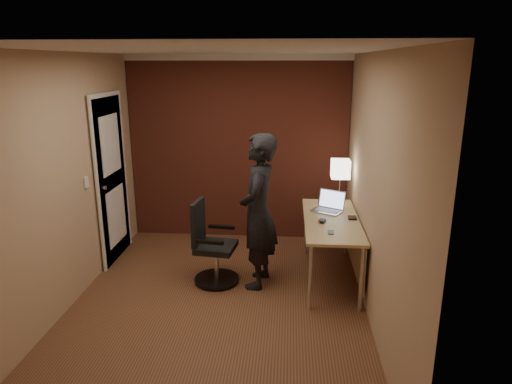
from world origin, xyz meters
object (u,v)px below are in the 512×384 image
desk (338,230)px  phone (331,232)px  person (258,212)px  office_chair (211,248)px  mouse (322,221)px  laptop (329,205)px  desk_lamp (340,169)px  wallet (352,218)px

desk → phone: size_ratio=13.04×
person → desk: bearing=108.1°
office_chair → person: (0.53, -0.01, 0.44)m
mouse → phone: size_ratio=0.87×
laptop → office_chair: 1.45m
mouse → office_chair: (-1.22, -0.03, -0.34)m
person → desk_lamp: bearing=137.6°
desk → phone: bearing=-105.1°
desk_lamp → laptop: desk_lamp is taller
laptop → phone: (-0.04, -0.73, -0.06)m
desk → laptop: laptop is taller
phone → desk: bearing=78.6°
laptop → wallet: bearing=-49.9°
mouse → phone: (0.07, -0.31, -0.01)m
phone → laptop: bearing=90.5°
laptop → wallet: size_ratio=3.78×
mouse → office_chair: size_ratio=0.11×
mouse → phone: mouse is taller
office_chair → desk: bearing=6.5°
mouse → laptop: bearing=94.5°
desk → person: size_ratio=0.88×
phone → office_chair: bearing=171.8°
wallet → laptop: bearing=130.1°
desk → desk_lamp: 0.84m
laptop → person: person is taller
laptop → wallet: (0.23, -0.28, -0.05)m
desk_lamp → phone: desk_lamp is taller
phone → office_chair: size_ratio=0.12×
desk_lamp → wallet: size_ratio=4.86×
mouse → wallet: mouse is taller
desk_lamp → person: bearing=-139.7°
desk_lamp → phone: size_ratio=4.65×
desk_lamp → office_chair: desk_lamp is taller
desk → desk_lamp: (0.07, 0.63, 0.55)m
desk → laptop: (-0.08, 0.30, 0.19)m
desk_lamp → person: 1.27m
desk_lamp → laptop: size_ratio=1.29×
person → laptop: bearing=127.5°
phone → office_chair: (-1.29, 0.27, -0.33)m
laptop → phone: laptop is taller
wallet → phone: bearing=-121.2°
phone → person: person is taller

